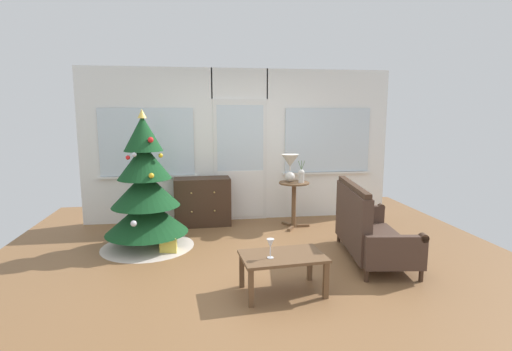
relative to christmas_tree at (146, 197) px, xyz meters
name	(u,v)px	position (x,y,z in m)	size (l,w,h in m)	color
ground_plane	(258,263)	(1.42, -0.82, -0.70)	(6.76, 6.76, 0.00)	brown
back_wall_with_door	(240,145)	(1.42, 1.26, 0.58)	(5.20, 0.14, 2.55)	white
christmas_tree	(146,197)	(0.00, 0.00, 0.00)	(1.26, 1.26, 1.87)	#4C331E
dresser_cabinet	(202,201)	(0.76, 0.97, -0.31)	(0.92, 0.47, 0.78)	#3D281C
settee_sofa	(367,230)	(2.78, -0.87, -0.33)	(0.89, 1.55, 0.96)	#3D281C
side_table	(294,196)	(2.21, 0.61, -0.18)	(0.50, 0.48, 0.74)	brown
table_lamp	(290,164)	(2.15, 0.65, 0.32)	(0.28, 0.28, 0.44)	silver
flower_vase	(301,175)	(2.31, 0.55, 0.15)	(0.11, 0.10, 0.35)	beige
coffee_table	(283,260)	(1.54, -1.63, -0.36)	(0.88, 0.59, 0.40)	brown
wine_glass	(270,244)	(1.40, -1.70, -0.16)	(0.08, 0.08, 0.20)	silver
gift_box	(168,245)	(0.30, -0.28, -0.60)	(0.21, 0.19, 0.21)	#D8C64C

